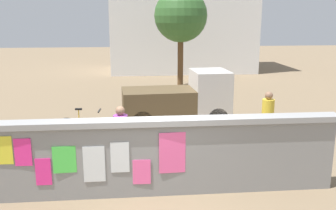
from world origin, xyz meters
TOP-DOWN VIEW (x-y plane):
  - ground at (0.00, 8.00)m, footprint 60.00×60.00m
  - poster_wall at (-0.01, -0.00)m, footprint 7.80×0.42m
  - auto_rickshaw_truck at (1.22, 5.13)m, footprint 3.68×1.71m
  - motorcycle at (-2.27, 1.93)m, footprint 1.90×0.56m
  - bicycle_near at (-1.93, 3.86)m, footprint 1.71×0.44m
  - bicycle_far at (2.07, 1.74)m, footprint 1.71×0.44m
  - person_walking at (-0.75, 1.26)m, footprint 0.39×0.39m
  - person_bystander at (3.33, 2.59)m, footprint 0.47×0.47m
  - tree_roadside at (1.99, 11.46)m, footprint 2.60×2.60m
  - building_background at (2.93, 18.35)m, footprint 9.64×5.24m

SIDE VIEW (x-z plane):
  - ground at x=0.00m, z-range 0.00..0.00m
  - bicycle_near at x=-1.93m, z-range -0.11..0.84m
  - bicycle_far at x=2.07m, z-range -0.11..0.84m
  - motorcycle at x=-2.27m, z-range 0.03..0.90m
  - poster_wall at x=-0.01m, z-range 0.02..1.67m
  - auto_rickshaw_truck at x=1.22m, z-range -0.02..1.83m
  - person_walking at x=-0.75m, z-range 0.18..1.80m
  - person_bystander at x=3.33m, z-range 0.18..1.80m
  - tree_roadside at x=1.99m, z-range 1.15..6.12m
  - building_background at x=2.93m, z-range 0.02..8.74m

